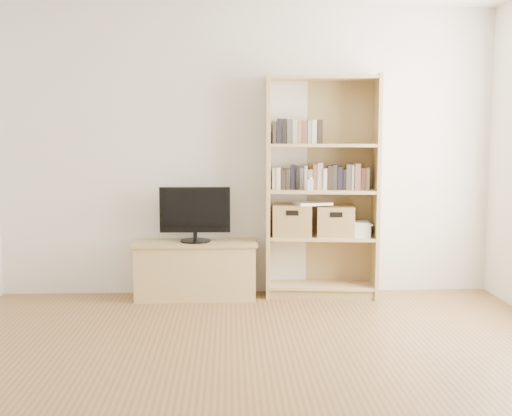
{
  "coord_description": "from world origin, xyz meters",
  "views": [
    {
      "loc": [
        -0.17,
        -3.37,
        1.47
      ],
      "look_at": [
        0.05,
        1.9,
        0.86
      ],
      "focal_mm": 45.0,
      "sensor_mm": 36.0,
      "label": 1
    }
  ],
  "objects": [
    {
      "name": "tv_stand",
      "position": [
        -0.47,
        2.3,
        0.24
      ],
      "size": [
        1.06,
        0.41,
        0.49
      ],
      "primitive_type": "cube",
      "rotation": [
        0.0,
        0.0,
        0.01
      ],
      "color": "tan",
      "rests_on": "floor"
    },
    {
      "name": "laptop",
      "position": [
        0.58,
        2.31,
        0.85
      ],
      "size": [
        0.35,
        0.29,
        0.02
      ],
      "primitive_type": "cube",
      "rotation": [
        0.0,
        0.0,
        0.26
      ],
      "color": "white",
      "rests_on": "basket_left"
    },
    {
      "name": "books_row_mid",
      "position": [
        0.67,
        2.35,
        1.09
      ],
      "size": [
        0.9,
        0.22,
        0.24
      ],
      "primitive_type": "cube",
      "rotation": [
        0.0,
        0.0,
        -0.05
      ],
      "color": "#A29B82",
      "rests_on": "bookshelf"
    },
    {
      "name": "front_wall",
      "position": [
        0.0,
        -2.5,
        1.3
      ],
      "size": [
        4.5,
        0.02,
        2.6
      ],
      "primitive_type": "cube",
      "color": "white",
      "rests_on": "floor"
    },
    {
      "name": "magazine_stack",
      "position": [
        1.01,
        2.29,
        0.61
      ],
      "size": [
        0.19,
        0.25,
        0.11
      ],
      "primitive_type": "cube",
      "rotation": [
        0.0,
        0.0,
        -0.1
      ],
      "color": "silver",
      "rests_on": "bookshelf"
    },
    {
      "name": "basket_right",
      "position": [
        0.79,
        2.31,
        0.69
      ],
      "size": [
        0.36,
        0.31,
        0.27
      ],
      "primitive_type": "cube",
      "rotation": [
        0.0,
        0.0,
        -0.13
      ],
      "color": "#9C6B46",
      "rests_on": "bookshelf"
    },
    {
      "name": "bookshelf",
      "position": [
        0.67,
        2.32,
        0.99
      ],
      "size": [
        1.02,
        0.45,
        1.99
      ],
      "primitive_type": "cube",
      "rotation": [
        0.0,
        0.0,
        -0.09
      ],
      "color": "tan",
      "rests_on": "floor"
    },
    {
      "name": "television",
      "position": [
        -0.47,
        2.3,
        0.75
      ],
      "size": [
        0.63,
        0.06,
        0.49
      ],
      "primitive_type": "cube",
      "rotation": [
        0.0,
        0.0,
        -0.02
      ],
      "color": "black",
      "rests_on": "tv_stand"
    },
    {
      "name": "floor",
      "position": [
        0.0,
        0.0,
        0.0
      ],
      "size": [
        4.5,
        5.0,
        0.01
      ],
      "primitive_type": "cube",
      "color": "brown",
      "rests_on": "ground"
    },
    {
      "name": "basket_left",
      "position": [
        0.4,
        2.34,
        0.69
      ],
      "size": [
        0.37,
        0.32,
        0.28
      ],
      "primitive_type": "cube",
      "rotation": [
        0.0,
        0.0,
        -0.11
      ],
      "color": "#9C6B46",
      "rests_on": "bookshelf"
    },
    {
      "name": "baby_monitor",
      "position": [
        0.55,
        2.22,
        1.02
      ],
      "size": [
        0.06,
        0.04,
        0.1
      ],
      "primitive_type": "cube",
      "rotation": [
        0.0,
        0.0,
        -0.18
      ],
      "color": "white",
      "rests_on": "bookshelf"
    },
    {
      "name": "books_row_upper",
      "position": [
        0.45,
        2.37,
        1.48
      ],
      "size": [
        0.37,
        0.17,
        0.19
      ],
      "primitive_type": "cube",
      "rotation": [
        0.0,
        0.0,
        -0.09
      ],
      "color": "#A29B82",
      "rests_on": "bookshelf"
    },
    {
      "name": "back_wall",
      "position": [
        0.0,
        2.5,
        1.3
      ],
      "size": [
        4.5,
        0.02,
        2.6
      ],
      "primitive_type": "cube",
      "color": "white",
      "rests_on": "floor"
    }
  ]
}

